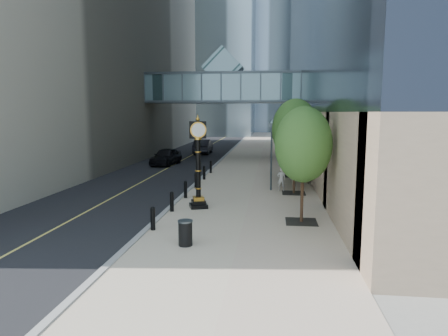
{
  "coord_description": "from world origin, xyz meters",
  "views": [
    {
      "loc": [
        2.22,
        -14.82,
        5.0
      ],
      "look_at": [
        -0.18,
        5.13,
        2.17
      ],
      "focal_mm": 32.0,
      "sensor_mm": 36.0,
      "label": 1
    }
  ],
  "objects_px": {
    "trash_bin": "(185,234)",
    "car_far": "(203,146)",
    "street_clock": "(198,169)",
    "car_near": "(166,156)",
    "pedestrian": "(281,179)"
  },
  "relations": [
    {
      "from": "pedestrian",
      "to": "car_far",
      "type": "bearing_deg",
      "value": -65.42
    },
    {
      "from": "trash_bin",
      "to": "car_far",
      "type": "relative_size",
      "value": 0.17
    },
    {
      "from": "trash_bin",
      "to": "car_far",
      "type": "xyz_separation_m",
      "value": [
        -5.07,
        33.18,
        0.37
      ]
    },
    {
      "from": "trash_bin",
      "to": "car_near",
      "type": "bearing_deg",
      "value": 106.77
    },
    {
      "from": "street_clock",
      "to": "pedestrian",
      "type": "height_order",
      "value": "street_clock"
    },
    {
      "from": "street_clock",
      "to": "car_near",
      "type": "bearing_deg",
      "value": 91.63
    },
    {
      "from": "street_clock",
      "to": "car_near",
      "type": "xyz_separation_m",
      "value": [
        -6.18,
        16.57,
        -1.26
      ]
    },
    {
      "from": "pedestrian",
      "to": "car_near",
      "type": "bearing_deg",
      "value": -44.77
    },
    {
      "from": "car_near",
      "to": "car_far",
      "type": "height_order",
      "value": "car_far"
    },
    {
      "from": "pedestrian",
      "to": "car_far",
      "type": "height_order",
      "value": "car_far"
    },
    {
      "from": "trash_bin",
      "to": "car_far",
      "type": "distance_m",
      "value": 33.57
    },
    {
      "from": "trash_bin",
      "to": "pedestrian",
      "type": "bearing_deg",
      "value": 70.88
    },
    {
      "from": "trash_bin",
      "to": "car_far",
      "type": "bearing_deg",
      "value": 98.69
    },
    {
      "from": "street_clock",
      "to": "pedestrian",
      "type": "distance_m",
      "value": 6.75
    },
    {
      "from": "car_far",
      "to": "street_clock",
      "type": "bearing_deg",
      "value": 97.47
    }
  ]
}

